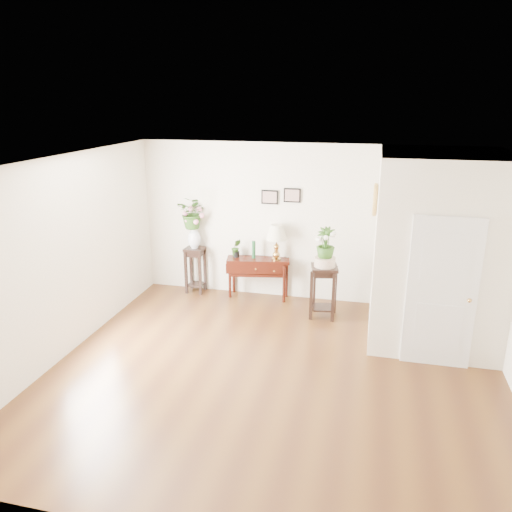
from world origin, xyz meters
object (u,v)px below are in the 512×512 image
(console_table, at_px, (258,278))
(plant_stand_a, at_px, (195,270))
(table_lamp, at_px, (277,241))
(plant_stand_b, at_px, (323,291))

(console_table, relative_size, plant_stand_a, 1.30)
(table_lamp, bearing_deg, console_table, 180.00)
(plant_stand_a, bearing_deg, console_table, 0.00)
(plant_stand_b, bearing_deg, plant_stand_a, 167.08)
(console_table, xyz_separation_m, plant_stand_b, (1.25, -0.57, 0.07))
(console_table, distance_m, plant_stand_b, 1.37)
(table_lamp, relative_size, plant_stand_a, 0.75)
(plant_stand_a, relative_size, plant_stand_b, 0.97)
(console_table, height_order, plant_stand_a, plant_stand_a)
(console_table, height_order, plant_stand_b, plant_stand_b)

